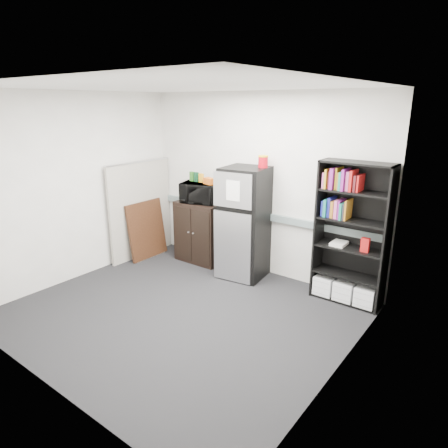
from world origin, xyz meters
name	(u,v)px	position (x,y,z in m)	size (l,w,h in m)	color
floor	(181,312)	(0.00, 0.00, 0.00)	(4.00, 4.00, 0.00)	black
wall_back	(258,185)	(0.00, 1.75, 1.35)	(4.00, 0.02, 2.70)	silver
wall_right	(345,244)	(2.00, 0.00, 1.35)	(0.02, 3.50, 2.70)	silver
wall_left	(77,188)	(-2.00, 0.00, 1.35)	(0.02, 3.50, 2.70)	silver
ceiling	(173,86)	(0.00, 0.00, 2.70)	(4.00, 3.50, 0.02)	white
electrical_raceway	(257,214)	(0.00, 1.72, 0.90)	(3.92, 0.05, 0.10)	slate
wall_note	(239,170)	(-0.35, 1.74, 1.55)	(0.14, 0.00, 0.10)	white
bookshelf	(351,235)	(1.53, 1.57, 0.91)	(0.90, 0.34, 1.85)	black
cubicle_partition	(141,209)	(-1.90, 1.08, 0.81)	(0.06, 1.30, 1.62)	#ACA599
cabinet	(201,232)	(-0.93, 1.50, 0.50)	(0.80, 0.53, 1.00)	black
microwave	(200,193)	(-0.93, 1.48, 1.16)	(0.58, 0.39, 0.32)	black
snack_box_a	(192,176)	(-1.12, 1.52, 1.39)	(0.07, 0.05, 0.15)	#245B1A
snack_box_b	(196,177)	(-1.03, 1.52, 1.39)	(0.07, 0.05, 0.15)	#0C361D
snack_box_c	(201,178)	(-0.93, 1.52, 1.39)	(0.07, 0.05, 0.14)	orange
snack_bag	(209,181)	(-0.73, 1.47, 1.37)	(0.18, 0.10, 0.10)	#BF5313
refrigerator	(245,223)	(-0.02, 1.42, 0.83)	(0.70, 0.73, 1.66)	black
coffee_can	(263,161)	(0.19, 1.55, 1.75)	(0.14, 0.14, 0.19)	#AF0814
framed_poster	(147,230)	(-1.77, 1.07, 0.48)	(0.17, 0.75, 0.96)	black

